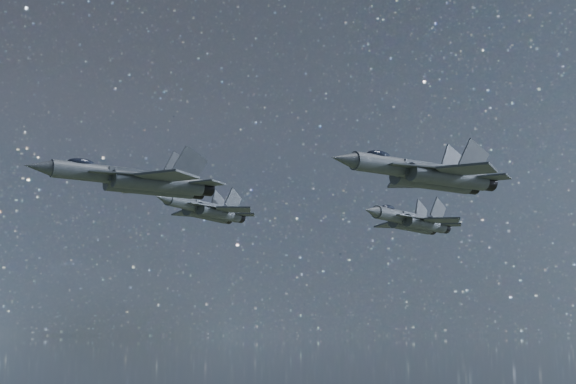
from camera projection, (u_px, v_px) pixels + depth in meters
jet_lead at (140, 180)px, 76.33m from camera, size 18.86×13.19×4.75m
jet_left at (206, 210)px, 94.45m from camera, size 16.08×10.65×4.10m
jet_right at (428, 174)px, 74.85m from camera, size 19.39×13.61×4.89m
jet_slot at (412, 221)px, 87.40m from camera, size 15.66×10.76×3.93m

